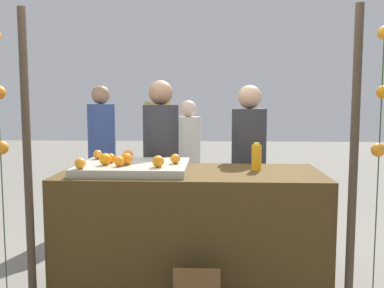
% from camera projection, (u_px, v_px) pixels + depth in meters
% --- Properties ---
extents(ground_plane, '(24.00, 24.00, 0.00)m').
position_uv_depth(ground_plane, '(191.00, 286.00, 3.44)').
color(ground_plane, gray).
extents(stall_counter, '(2.03, 0.86, 0.94)m').
position_uv_depth(stall_counter, '(191.00, 230.00, 3.40)').
color(stall_counter, '#4C3819').
rests_on(stall_counter, ground_plane).
extents(orange_tray, '(0.85, 0.71, 0.06)m').
position_uv_depth(orange_tray, '(134.00, 167.00, 3.37)').
color(orange_tray, '#B2AD99').
rests_on(orange_tray, stall_counter).
extents(orange_0, '(0.08, 0.08, 0.08)m').
position_uv_depth(orange_0, '(119.00, 161.00, 3.21)').
color(orange_0, orange).
rests_on(orange_0, orange_tray).
extents(orange_1, '(0.09, 0.09, 0.09)m').
position_uv_depth(orange_1, '(105.00, 159.00, 3.26)').
color(orange_1, orange).
rests_on(orange_1, orange_tray).
extents(orange_2, '(0.08, 0.08, 0.08)m').
position_uv_depth(orange_2, '(80.00, 163.00, 3.09)').
color(orange_2, orange).
rests_on(orange_2, orange_tray).
extents(orange_3, '(0.09, 0.09, 0.09)m').
position_uv_depth(orange_3, '(158.00, 161.00, 3.16)').
color(orange_3, orange).
rests_on(orange_3, orange_tray).
extents(orange_4, '(0.08, 0.08, 0.08)m').
position_uv_depth(orange_4, '(98.00, 154.00, 3.61)').
color(orange_4, orange).
rests_on(orange_4, orange_tray).
extents(orange_5, '(0.08, 0.08, 0.08)m').
position_uv_depth(orange_5, '(175.00, 159.00, 3.34)').
color(orange_5, orange).
rests_on(orange_5, orange_tray).
extents(orange_6, '(0.09, 0.09, 0.09)m').
position_uv_depth(orange_6, '(127.00, 159.00, 3.28)').
color(orange_6, orange).
rests_on(orange_6, orange_tray).
extents(orange_7, '(0.08, 0.08, 0.08)m').
position_uv_depth(orange_7, '(111.00, 158.00, 3.38)').
color(orange_7, orange).
rests_on(orange_7, orange_tray).
extents(orange_8, '(0.08, 0.08, 0.08)m').
position_uv_depth(orange_8, '(128.00, 155.00, 3.54)').
color(orange_8, orange).
rests_on(orange_8, orange_tray).
extents(juice_bottle, '(0.08, 0.08, 0.22)m').
position_uv_depth(juice_bottle, '(256.00, 157.00, 3.39)').
color(juice_bottle, '#F7A117').
rests_on(juice_bottle, stall_counter).
extents(vendor_left, '(0.34, 0.34, 1.68)m').
position_uv_depth(vendor_left, '(161.00, 175.00, 4.06)').
color(vendor_left, '#333338').
rests_on(vendor_left, ground_plane).
extents(vendor_right, '(0.33, 0.33, 1.63)m').
position_uv_depth(vendor_right, '(249.00, 177.00, 4.07)').
color(vendor_right, '#333338').
rests_on(vendor_right, ground_plane).
extents(crowd_person_0, '(0.30, 0.30, 1.49)m').
position_uv_depth(crowd_person_0, '(188.00, 165.00, 5.26)').
color(crowd_person_0, beige).
rests_on(crowd_person_0, ground_plane).
extents(crowd_person_1, '(0.33, 0.33, 1.67)m').
position_uv_depth(crowd_person_1, '(102.00, 158.00, 5.26)').
color(crowd_person_1, '#384C8C').
rests_on(crowd_person_1, ground_plane).
extents(crowd_person_2, '(0.34, 0.34, 1.70)m').
position_uv_depth(crowd_person_2, '(158.00, 154.00, 5.59)').
color(crowd_person_2, tan).
rests_on(crowd_person_2, ground_plane).
extents(canopy_post_left, '(0.06, 0.06, 2.11)m').
position_uv_depth(canopy_post_left, '(28.00, 165.00, 2.92)').
color(canopy_post_left, '#473828').
rests_on(canopy_post_left, ground_plane).
extents(canopy_post_right, '(0.06, 0.06, 2.11)m').
position_uv_depth(canopy_post_right, '(353.00, 167.00, 2.81)').
color(canopy_post_right, '#473828').
rests_on(canopy_post_right, ground_plane).
extents(garland_strand_right, '(0.10, 0.09, 2.02)m').
position_uv_depth(garland_strand_right, '(381.00, 101.00, 2.71)').
color(garland_strand_right, '#2D4C23').
rests_on(garland_strand_right, ground_plane).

